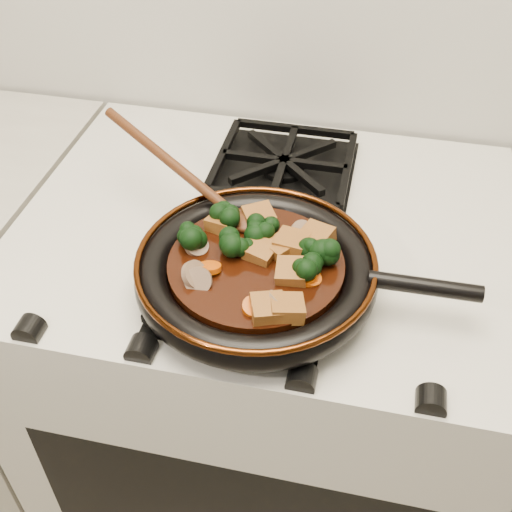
# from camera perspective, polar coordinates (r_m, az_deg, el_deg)

# --- Properties ---
(stove) EXTENTS (0.76, 0.60, 0.90)m
(stove) POSITION_cam_1_polar(r_m,az_deg,el_deg) (1.31, 0.74, -12.48)
(stove) COLOR beige
(stove) RESTS_ON ground
(burner_grate_front) EXTENTS (0.23, 0.23, 0.03)m
(burner_grate_front) POSITION_cam_1_polar(r_m,az_deg,el_deg) (0.87, -0.90, -2.16)
(burner_grate_front) COLOR black
(burner_grate_front) RESTS_ON stove
(burner_grate_back) EXTENTS (0.23, 0.23, 0.03)m
(burner_grate_back) POSITION_cam_1_polar(r_m,az_deg,el_deg) (1.08, 2.50, 8.04)
(burner_grate_back) COLOR black
(burner_grate_back) RESTS_ON stove
(skillet) EXTENTS (0.44, 0.32, 0.05)m
(skillet) POSITION_cam_1_polar(r_m,az_deg,el_deg) (0.84, 0.16, -1.34)
(skillet) COLOR black
(skillet) RESTS_ON burner_grate_front
(braising_sauce) EXTENTS (0.23, 0.23, 0.02)m
(braising_sauce) POSITION_cam_1_polar(r_m,az_deg,el_deg) (0.84, 0.00, -1.07)
(braising_sauce) COLOR black
(braising_sauce) RESTS_ON skillet
(tofu_cube_0) EXTENTS (0.05, 0.05, 0.03)m
(tofu_cube_0) POSITION_cam_1_polar(r_m,az_deg,el_deg) (0.84, 3.20, 1.09)
(tofu_cube_0) COLOR brown
(tofu_cube_0) RESTS_ON braising_sauce
(tofu_cube_1) EXTENTS (0.05, 0.05, 0.03)m
(tofu_cube_1) POSITION_cam_1_polar(r_m,az_deg,el_deg) (0.83, 0.40, 0.38)
(tofu_cube_1) COLOR brown
(tofu_cube_1) RESTS_ON braising_sauce
(tofu_cube_2) EXTENTS (0.05, 0.06, 0.03)m
(tofu_cube_2) POSITION_cam_1_polar(r_m,az_deg,el_deg) (0.89, 0.28, 3.43)
(tofu_cube_2) COLOR brown
(tofu_cube_2) RESTS_ON braising_sauce
(tofu_cube_3) EXTENTS (0.05, 0.05, 0.02)m
(tofu_cube_3) POSITION_cam_1_polar(r_m,az_deg,el_deg) (0.84, 2.25, 0.74)
(tofu_cube_3) COLOR brown
(tofu_cube_3) RESTS_ON braising_sauce
(tofu_cube_4) EXTENTS (0.06, 0.06, 0.03)m
(tofu_cube_4) POSITION_cam_1_polar(r_m,az_deg,el_deg) (0.85, 5.28, 1.55)
(tofu_cube_4) COLOR brown
(tofu_cube_4) RESTS_ON braising_sauce
(tofu_cube_5) EXTENTS (0.05, 0.05, 0.03)m
(tofu_cube_5) POSITION_cam_1_polar(r_m,az_deg,el_deg) (0.76, 1.07, -4.73)
(tofu_cube_5) COLOR brown
(tofu_cube_5) RESTS_ON braising_sauce
(tofu_cube_6) EXTENTS (0.04, 0.04, 0.03)m
(tofu_cube_6) POSITION_cam_1_polar(r_m,az_deg,el_deg) (0.80, 3.17, -1.47)
(tofu_cube_6) COLOR brown
(tofu_cube_6) RESTS_ON braising_sauce
(tofu_cube_7) EXTENTS (0.05, 0.05, 0.03)m
(tofu_cube_7) POSITION_cam_1_polar(r_m,az_deg,el_deg) (0.76, 2.75, -4.67)
(tofu_cube_7) COLOR brown
(tofu_cube_7) RESTS_ON braising_sauce
(tofu_cube_8) EXTENTS (0.05, 0.04, 0.03)m
(tofu_cube_8) POSITION_cam_1_polar(r_m,az_deg,el_deg) (0.88, -3.08, 2.89)
(tofu_cube_8) COLOR brown
(tofu_cube_8) RESTS_ON braising_sauce
(broccoli_floret_0) EXTENTS (0.08, 0.08, 0.05)m
(broccoli_floret_0) POSITION_cam_1_polar(r_m,az_deg,el_deg) (0.86, 0.62, 2.08)
(broccoli_floret_0) COLOR black
(broccoli_floret_0) RESTS_ON braising_sauce
(broccoli_floret_1) EXTENTS (0.09, 0.09, 0.05)m
(broccoli_floret_1) POSITION_cam_1_polar(r_m,az_deg,el_deg) (0.84, -1.76, 0.73)
(broccoli_floret_1) COLOR black
(broccoli_floret_1) RESTS_ON braising_sauce
(broccoli_floret_2) EXTENTS (0.08, 0.09, 0.06)m
(broccoli_floret_2) POSITION_cam_1_polar(r_m,az_deg,el_deg) (0.88, -2.44, 3.28)
(broccoli_floret_2) COLOR black
(broccoli_floret_2) RESTS_ON braising_sauce
(broccoli_floret_3) EXTENTS (0.09, 0.08, 0.07)m
(broccoli_floret_3) POSITION_cam_1_polar(r_m,az_deg,el_deg) (0.83, 6.46, 0.39)
(broccoli_floret_3) COLOR black
(broccoli_floret_3) RESTS_ON braising_sauce
(broccoli_floret_4) EXTENTS (0.09, 0.09, 0.08)m
(broccoli_floret_4) POSITION_cam_1_polar(r_m,az_deg,el_deg) (0.85, -5.46, 1.43)
(broccoli_floret_4) COLOR black
(broccoli_floret_4) RESTS_ON braising_sauce
(broccoli_floret_5) EXTENTS (0.08, 0.08, 0.07)m
(broccoli_floret_5) POSITION_cam_1_polar(r_m,az_deg,el_deg) (0.81, 4.24, -1.00)
(broccoli_floret_5) COLOR black
(broccoli_floret_5) RESTS_ON braising_sauce
(broccoli_floret_6) EXTENTS (0.09, 0.09, 0.06)m
(broccoli_floret_6) POSITION_cam_1_polar(r_m,az_deg,el_deg) (0.82, 5.52, 0.06)
(broccoli_floret_6) COLOR black
(broccoli_floret_6) RESTS_ON braising_sauce
(carrot_coin_0) EXTENTS (0.03, 0.03, 0.02)m
(carrot_coin_0) POSITION_cam_1_polar(r_m,az_deg,el_deg) (0.80, 4.89, -1.95)
(carrot_coin_0) COLOR #C34705
(carrot_coin_0) RESTS_ON braising_sauce
(carrot_coin_1) EXTENTS (0.03, 0.03, 0.02)m
(carrot_coin_1) POSITION_cam_1_polar(r_m,az_deg,el_deg) (0.82, -4.17, -1.04)
(carrot_coin_1) COLOR #C34705
(carrot_coin_1) RESTS_ON braising_sauce
(carrot_coin_2) EXTENTS (0.03, 0.03, 0.02)m
(carrot_coin_2) POSITION_cam_1_polar(r_m,az_deg,el_deg) (0.77, -0.19, -4.54)
(carrot_coin_2) COLOR #C34705
(carrot_coin_2) RESTS_ON braising_sauce
(carrot_coin_3) EXTENTS (0.03, 0.03, 0.01)m
(carrot_coin_3) POSITION_cam_1_polar(r_m,az_deg,el_deg) (0.80, 4.55, -1.92)
(carrot_coin_3) COLOR #C34705
(carrot_coin_3) RESTS_ON braising_sauce
(mushroom_slice_0) EXTENTS (0.04, 0.03, 0.03)m
(mushroom_slice_0) POSITION_cam_1_polar(r_m,az_deg,el_deg) (0.80, -5.15, -2.19)
(mushroom_slice_0) COLOR #7D6048
(mushroom_slice_0) RESTS_ON braising_sauce
(mushroom_slice_1) EXTENTS (0.04, 0.04, 0.03)m
(mushroom_slice_1) POSITION_cam_1_polar(r_m,az_deg,el_deg) (0.80, -5.45, -1.69)
(mushroom_slice_1) COLOR #7D6048
(mushroom_slice_1) RESTS_ON braising_sauce
(mushroom_slice_2) EXTENTS (0.05, 0.05, 0.03)m
(mushroom_slice_2) POSITION_cam_1_polar(r_m,az_deg,el_deg) (0.77, 2.13, -4.10)
(mushroom_slice_2) COLOR #7D6048
(mushroom_slice_2) RESTS_ON braising_sauce
(mushroom_slice_3) EXTENTS (0.04, 0.04, 0.02)m
(mushroom_slice_3) POSITION_cam_1_polar(r_m,az_deg,el_deg) (0.85, -5.32, 0.95)
(mushroom_slice_3) COLOR #7D6048
(mushroom_slice_3) RESTS_ON braising_sauce
(mushroom_slice_4) EXTENTS (0.04, 0.04, 0.02)m
(mushroom_slice_4) POSITION_cam_1_polar(r_m,az_deg,el_deg) (0.87, 4.10, 2.22)
(mushroom_slice_4) COLOR #7D6048
(mushroom_slice_4) RESTS_ON braising_sauce
(wooden_spoon) EXTENTS (0.17, 0.11, 0.29)m
(wooden_spoon) POSITION_cam_1_polar(r_m,az_deg,el_deg) (0.92, -5.10, 6.28)
(wooden_spoon) COLOR #48230F
(wooden_spoon) RESTS_ON braising_sauce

